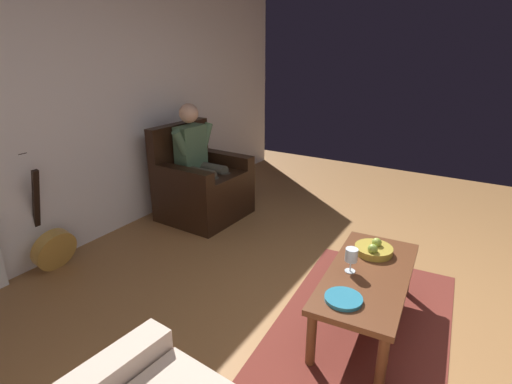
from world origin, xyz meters
The scene contains 10 objects.
ground_plane centered at (0.00, 0.00, 0.00)m, with size 7.10×7.10×0.00m, color #966639.
wall_back centered at (0.00, -2.99, 1.36)m, with size 5.94×0.06×2.73m, color silver.
rug centered at (0.28, -0.29, 0.00)m, with size 1.84×1.11×0.01m, color maroon.
armchair centered at (-0.61, -2.41, 0.35)m, with size 0.87×0.82×1.02m.
person_seated centered at (-0.61, -2.42, 0.68)m, with size 0.61×0.55×1.25m.
coffee_table centered at (0.28, -0.29, 0.35)m, with size 1.17×0.59×0.41m.
guitar centered at (0.94, -2.79, 0.22)m, with size 0.37×0.34×1.02m.
wine_glass_near centered at (0.33, -0.40, 0.52)m, with size 0.08×0.08×0.17m.
fruit_bowl centered at (0.00, -0.33, 0.44)m, with size 0.27×0.27×0.11m.
decorative_dish centered at (0.66, -0.33, 0.42)m, with size 0.22×0.22×0.02m, color teal.
Camera 1 is at (2.62, 0.25, 1.84)m, focal length 27.88 mm.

